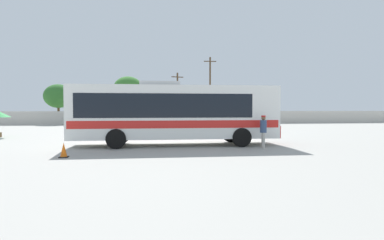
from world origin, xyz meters
The scene contains 11 objects.
ground_plane centered at (0.00, 10.00, 0.00)m, with size 300.00×300.00×0.00m, color #A3A099.
perimeter_wall centered at (0.00, 23.47, 0.86)m, with size 80.00×0.30×1.73m, color beige.
coach_bus_white_red centered at (0.70, -0.46, 1.91)m, with size 11.50×2.86×3.59m.
attendant_by_bus_door centered at (5.33, -2.40, 0.98)m, with size 0.40×0.40×1.72m.
parked_car_leftmost_silver centered at (-8.54, 20.83, 0.78)m, with size 4.16×2.08×1.48m.
parked_car_second_black centered at (-2.25, 20.79, 0.77)m, with size 4.31×2.23×1.45m.
utility_pole_near centered at (8.04, 26.24, 4.93)m, with size 1.80×0.24×9.49m.
utility_pole_far centered at (3.36, 26.88, 3.80)m, with size 1.76×0.62×7.24m.
roadside_tree_left centered at (-12.89, 26.00, 3.74)m, with size 3.78×3.78×5.36m.
roadside_tree_midleft centered at (-3.68, 27.08, 4.84)m, with size 4.19×4.19×6.64m.
traffic_cone_on_apron centered at (-4.23, -4.22, 0.31)m, with size 0.36×0.36×0.64m.
Camera 1 is at (-0.56, -18.00, 2.10)m, focal length 29.00 mm.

